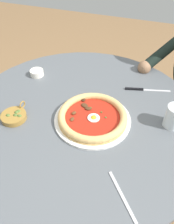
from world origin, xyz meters
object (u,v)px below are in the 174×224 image
at_px(water_glass, 174,118).
at_px(fork_utensil, 122,196).
at_px(steak_knife, 141,89).
at_px(ramekin_capers, 37,73).
at_px(dining_table, 82,136).
at_px(olive_pan, 14,116).
at_px(pizza_on_plate, 92,117).

height_order(water_glass, fork_utensil, water_glass).
xyz_separation_m(steak_knife, ramekin_capers, (0.53, 0.05, 0.01)).
distance_m(dining_table, water_glass, 0.42).
xyz_separation_m(dining_table, water_glass, (-0.37, -0.05, 0.20)).
distance_m(steak_knife, ramekin_capers, 0.53).
relative_size(olive_pan, fork_utensil, 0.90).
height_order(dining_table, ramekin_capers, ramekin_capers).
height_order(water_glass, olive_pan, water_glass).
xyz_separation_m(water_glass, olive_pan, (0.62, 0.17, -0.03)).
bearing_deg(water_glass, olive_pan, 15.65).
relative_size(pizza_on_plate, water_glass, 3.28).
xyz_separation_m(water_glass, ramekin_capers, (0.68, -0.14, -0.02)).
height_order(pizza_on_plate, water_glass, water_glass).
bearing_deg(fork_utensil, olive_pan, -20.54).
distance_m(pizza_on_plate, steak_knife, 0.31).
bearing_deg(ramekin_capers, dining_table, 148.67).
height_order(ramekin_capers, fork_utensil, ramekin_capers).
bearing_deg(pizza_on_plate, olive_pan, 17.13).
height_order(olive_pan, fork_utensil, olive_pan).
xyz_separation_m(ramekin_capers, olive_pan, (-0.06, 0.31, -0.00)).
bearing_deg(steak_knife, ramekin_capers, 5.62).
height_order(dining_table, steak_knife, steak_knife).
distance_m(water_glass, ramekin_capers, 0.70).
bearing_deg(ramekin_capers, olive_pan, 101.28).
relative_size(steak_knife, olive_pan, 1.63).
bearing_deg(fork_utensil, ramekin_capers, -41.66).
distance_m(ramekin_capers, fork_utensil, 0.75).
xyz_separation_m(pizza_on_plate, steak_knife, (-0.16, -0.27, -0.02)).
bearing_deg(dining_table, water_glass, -172.08).
height_order(dining_table, olive_pan, olive_pan).
distance_m(dining_table, ramekin_capers, 0.40).
bearing_deg(olive_pan, pizza_on_plate, -162.87).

